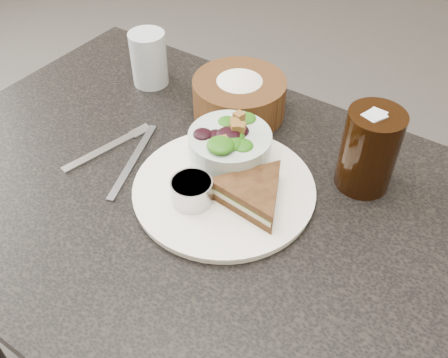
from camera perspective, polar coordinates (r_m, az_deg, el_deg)
dining_table at (r=1.13m, az=-2.90°, el=-14.75°), size 1.00×0.70×0.75m
dinner_plate at (r=0.82m, az=0.00°, el=-1.20°), size 0.29×0.29×0.01m
sandwich at (r=0.78m, az=3.31°, el=-1.64°), size 0.16×0.16×0.04m
salad_bowl at (r=0.83m, az=0.67°, el=4.12°), size 0.18×0.18×0.08m
dressing_ramekin at (r=0.78m, az=-3.69°, el=-1.40°), size 0.08×0.08×0.04m
orange_wedge at (r=0.85m, az=2.54°, el=2.56°), size 0.07×0.07×0.03m
fork at (r=0.92m, az=-13.61°, el=3.24°), size 0.05×0.16×0.00m
knife at (r=0.89m, az=-10.33°, el=2.10°), size 0.08×0.19×0.00m
bread_basket at (r=0.96m, az=1.76°, el=9.98°), size 0.22×0.22×0.10m
cola_glass at (r=0.82m, az=16.32°, el=3.50°), size 0.09×0.09×0.15m
water_glass at (r=1.06m, az=-8.59°, el=13.44°), size 0.10×0.10×0.11m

